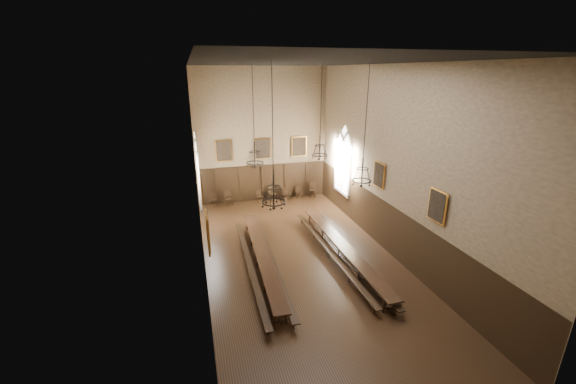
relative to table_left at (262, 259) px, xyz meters
name	(u,v)px	position (x,y,z in m)	size (l,w,h in m)	color
floor	(302,261)	(1.91, -0.09, -0.37)	(9.00, 18.00, 0.02)	black
ceiling	(304,62)	(1.91, -0.09, 8.65)	(9.00, 18.00, 0.02)	black
wall_back	(262,136)	(1.91, 8.92, 4.14)	(9.00, 0.02, 9.00)	#8E7757
wall_front	(436,283)	(1.91, -9.10, 4.14)	(9.00, 0.02, 9.00)	#8E7757
wall_left	(198,179)	(-2.60, -0.09, 4.14)	(0.02, 18.00, 9.00)	#8E7757
wall_right	(394,164)	(6.42, -0.09, 4.14)	(0.02, 18.00, 9.00)	#8E7757
wainscot_panelling	(302,238)	(1.91, -0.09, 0.89)	(9.00, 18.00, 2.50)	black
table_left	(262,259)	(0.00, 0.00, 0.00)	(1.06, 9.19, 0.72)	black
table_right	(342,251)	(3.91, -0.36, 0.01)	(0.75, 9.35, 0.73)	black
bench_left_outer	(250,266)	(-0.65, -0.34, -0.10)	(0.48, 9.16, 0.41)	black
bench_left_inner	(270,258)	(0.40, 0.12, -0.07)	(0.68, 9.93, 0.45)	black
bench_right_inner	(330,253)	(3.31, -0.18, -0.09)	(0.40, 9.43, 0.42)	black
bench_right_outer	(350,250)	(4.40, -0.15, -0.07)	(0.93, 10.16, 0.46)	black
chair_0	(214,202)	(-1.61, 8.48, -0.09)	(0.47, 0.47, 0.88)	black
chair_1	(229,201)	(-0.61, 8.43, -0.05)	(0.54, 0.54, 1.02)	black
chair_3	(259,199)	(1.52, 8.40, -0.10)	(0.43, 0.43, 0.86)	black
chair_4	(273,196)	(2.50, 8.48, -0.05)	(0.57, 0.57, 1.03)	black
chair_5	(285,196)	(3.37, 8.39, -0.08)	(0.44, 0.44, 0.91)	black
chair_6	(298,194)	(4.40, 8.52, -0.09)	(0.41, 0.41, 0.88)	black
chair_7	(312,193)	(5.46, 8.47, -0.05)	(0.54, 0.54, 1.02)	black
chandelier_back_left	(255,157)	(0.18, 2.14, 4.40)	(0.85, 0.85, 4.71)	black
chandelier_back_right	(320,149)	(3.62, 2.40, 4.52)	(0.80, 0.80, 4.58)	black
chandelier_front_left	(274,193)	(-0.07, -2.85, 4.21)	(0.85, 0.85, 4.91)	black
chandelier_front_right	(362,172)	(3.57, -2.44, 4.60)	(0.75, 0.75, 4.52)	black
portrait_back_0	(224,151)	(-0.69, 8.79, 3.34)	(1.10, 0.12, 1.40)	gold
portrait_back_1	(263,148)	(1.91, 8.79, 3.34)	(1.10, 0.12, 1.40)	gold
portrait_back_2	(299,146)	(4.51, 8.79, 3.34)	(1.10, 0.12, 1.40)	gold
portrait_left_0	(201,190)	(-2.47, 0.91, 3.34)	(0.12, 1.00, 1.30)	gold
portrait_left_1	(208,232)	(-2.47, -3.59, 3.34)	(0.12, 1.00, 1.30)	gold
portrait_right_0	(379,175)	(6.29, 0.91, 3.34)	(0.12, 1.00, 1.30)	gold
portrait_right_1	(437,206)	(6.29, -3.59, 3.34)	(0.12, 1.00, 1.30)	gold
window_right	(343,160)	(6.34, 5.41, 3.04)	(0.20, 2.20, 4.60)	white
window_left	(197,170)	(-2.52, 5.41, 3.04)	(0.20, 2.20, 4.60)	white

